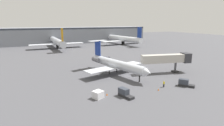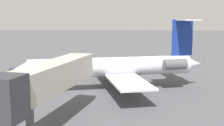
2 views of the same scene
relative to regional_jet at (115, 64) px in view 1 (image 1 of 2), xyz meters
name	(u,v)px [view 1 (image 1 of 2)]	position (x,y,z in m)	size (l,w,h in m)	color
ground_plane	(127,76)	(2.36, -3.95, -3.49)	(400.00, 400.00, 0.10)	#4C4C51
regional_jet	(115,64)	(0.00, 0.00, 0.00)	(21.62, 27.28, 10.08)	silver
jet_bridge	(169,59)	(16.70, -6.16, 1.32)	(16.90, 6.58, 6.45)	#B7B2A8
ground_crew_marshaller	(164,84)	(6.09, -16.40, -2.59)	(0.37, 0.46, 1.69)	black
baggage_tug_lead	(185,83)	(11.55, -18.21, -2.61)	(3.50, 4.05, 1.90)	#262628
baggage_tug_trailing	(125,93)	(-6.11, -17.55, -2.61)	(2.37, 4.22, 1.90)	#262628
cargo_container_uld	(98,95)	(-11.89, -15.83, -2.61)	(2.65, 2.64, 1.67)	silver
traffic_cone_near	(107,94)	(-9.48, -15.24, -3.17)	(0.36, 0.36, 0.55)	orange
traffic_cone_mid	(158,89)	(3.22, -17.81, -3.17)	(0.36, 0.36, 0.55)	orange
terminal_building	(65,35)	(2.36, 98.39, 2.70)	(135.57, 22.27, 12.26)	gray
parked_airliner_west_mid	(57,42)	(-8.10, 68.11, 0.75)	(33.61, 39.94, 13.21)	silver
parked_airliner_centre	(123,39)	(40.14, 69.15, 0.76)	(34.97, 41.21, 13.23)	silver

